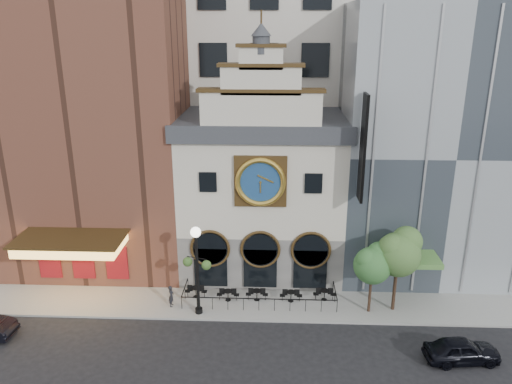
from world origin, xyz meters
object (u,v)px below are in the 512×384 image
object	(u,v)px
bistro_3	(291,295)
bistro_0	(196,291)
tree_left	(373,263)
bistro_2	(257,294)
car_right	(462,350)
lamppost	(197,261)
bistro_1	(228,294)
bistro_4	(324,294)
tree_right	(399,251)
pedestrian	(171,296)

from	to	relation	value
bistro_3	bistro_0	bearing A→B (deg)	177.36
tree_left	bistro_2	bearing A→B (deg)	172.01
bistro_0	car_right	xyz separation A→B (m)	(16.56, -6.27, 0.12)
lamppost	tree_left	size ratio (longest dim) A/B	1.26
bistro_2	lamppost	bearing A→B (deg)	-155.24
car_right	bistro_1	bearing A→B (deg)	61.48
bistro_4	lamppost	bearing A→B (deg)	-166.92
bistro_3	tree_left	bearing A→B (deg)	-10.90
car_right	tree_right	size ratio (longest dim) A/B	0.73
bistro_3	lamppost	distance (m)	7.34
bistro_3	tree_right	distance (m)	8.06
bistro_3	pedestrian	size ratio (longest dim) A/B	1.02
bistro_4	bistro_3	bearing A→B (deg)	-173.09
pedestrian	car_right	bearing A→B (deg)	-106.38
bistro_2	bistro_4	bearing A→B (deg)	2.72
bistro_1	bistro_3	size ratio (longest dim) A/B	1.00
bistro_3	car_right	size ratio (longest dim) A/B	0.36
bistro_3	bistro_4	distance (m)	2.39
bistro_2	bistro_4	distance (m)	4.78
bistro_0	bistro_2	xyz separation A→B (m)	(4.37, -0.25, 0.00)
bistro_3	tree_left	world-z (taller)	tree_left
pedestrian	tree_right	distance (m)	15.72
bistro_3	pedestrian	distance (m)	8.34
car_right	pedestrian	xyz separation A→B (m)	(-18.07, 5.00, 0.19)
bistro_3	bistro_4	bearing A→B (deg)	6.91
bistro_3	lamppost	size ratio (longest dim) A/B	0.25
bistro_0	tree_right	bearing A→B (deg)	-4.13
car_right	bistro_3	bearing A→B (deg)	52.65
bistro_2	lamppost	world-z (taller)	lamppost
bistro_3	pedestrian	xyz separation A→B (m)	(-8.28, -0.95, 0.31)
bistro_3	pedestrian	world-z (taller)	pedestrian
bistro_1	tree_left	world-z (taller)	tree_left
bistro_1	bistro_2	size ratio (longest dim) A/B	1.00
bistro_3	bistro_4	xyz separation A→B (m)	(2.37, 0.29, 0.00)
bistro_4	bistro_0	bearing A→B (deg)	179.84
bistro_3	car_right	world-z (taller)	car_right
car_right	tree_right	world-z (taller)	tree_right
bistro_2	lamppost	size ratio (longest dim) A/B	0.25
bistro_1	tree_right	bearing A→B (deg)	-3.10
car_right	lamppost	xyz separation A→B (m)	(-16.05, 4.24, 3.30)
bistro_2	bistro_3	xyz separation A→B (m)	(2.40, -0.06, 0.00)
bistro_0	bistro_4	distance (m)	9.15
bistro_1	car_right	bearing A→B (deg)	-22.50
bistro_1	bistro_2	bearing A→B (deg)	3.45
pedestrian	tree_right	xyz separation A→B (m)	(15.30, 0.27, 3.60)
bistro_4	lamppost	size ratio (longest dim) A/B	0.25
bistro_3	tree_left	distance (m)	6.29
bistro_0	bistro_4	xyz separation A→B (m)	(9.15, -0.03, 0.00)
bistro_4	tree_right	world-z (taller)	tree_right
lamppost	tree_right	world-z (taller)	lamppost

